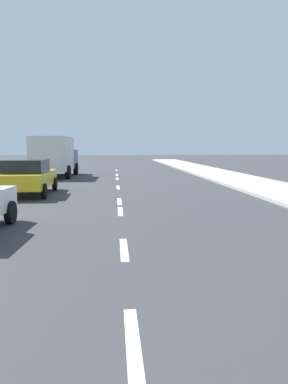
# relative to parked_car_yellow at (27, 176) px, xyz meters

# --- Properties ---
(ground_plane) EXTENTS (160.00, 160.00, 0.00)m
(ground_plane) POSITION_rel_parked_car_yellow_xyz_m (4.03, 1.32, -0.84)
(ground_plane) COLOR #38383A
(sidewalk_strip) EXTENTS (3.60, 80.00, 0.14)m
(sidewalk_strip) POSITION_rel_parked_car_yellow_xyz_m (11.65, 3.32, -0.77)
(sidewalk_strip) COLOR #B2ADA3
(sidewalk_strip) RESTS_ON ground
(lane_stripe_1) EXTENTS (0.16, 1.80, 0.01)m
(lane_stripe_1) POSITION_rel_parked_car_yellow_xyz_m (4.03, -13.43, -0.84)
(lane_stripe_1) COLOR white
(lane_stripe_1) RESTS_ON ground
(lane_stripe_2) EXTENTS (0.16, 1.80, 0.01)m
(lane_stripe_2) POSITION_rel_parked_car_yellow_xyz_m (4.03, -9.52, -0.84)
(lane_stripe_2) COLOR white
(lane_stripe_2) RESTS_ON ground
(lane_stripe_3) EXTENTS (0.16, 1.80, 0.01)m
(lane_stripe_3) POSITION_rel_parked_car_yellow_xyz_m (4.03, -4.75, -0.84)
(lane_stripe_3) COLOR white
(lane_stripe_3) RESTS_ON ground
(lane_stripe_4) EXTENTS (0.16, 1.80, 0.01)m
(lane_stripe_4) POSITION_rel_parked_car_yellow_xyz_m (4.03, -2.41, -0.84)
(lane_stripe_4) COLOR white
(lane_stripe_4) RESTS_ON ground
(lane_stripe_5) EXTENTS (0.16, 1.80, 0.01)m
(lane_stripe_5) POSITION_rel_parked_car_yellow_xyz_m (4.03, 2.72, -0.84)
(lane_stripe_5) COLOR white
(lane_stripe_5) RESTS_ON ground
(lane_stripe_6) EXTENTS (0.16, 1.80, 0.01)m
(lane_stripe_6) POSITION_rel_parked_car_yellow_xyz_m (4.03, 8.23, -0.84)
(lane_stripe_6) COLOR white
(lane_stripe_6) RESTS_ON ground
(lane_stripe_7) EXTENTS (0.16, 1.80, 0.01)m
(lane_stripe_7) POSITION_rel_parked_car_yellow_xyz_m (4.03, 11.78, -0.84)
(lane_stripe_7) COLOR white
(lane_stripe_7) RESTS_ON ground
(lane_stripe_8) EXTENTS (0.16, 1.80, 0.01)m
(lane_stripe_8) POSITION_rel_parked_car_yellow_xyz_m (4.03, 17.59, -0.84)
(lane_stripe_8) COLOR white
(lane_stripe_8) RESTS_ON ground
(parked_car_yellow) EXTENTS (2.12, 4.56, 1.57)m
(parked_car_yellow) POSITION_rel_parked_car_yellow_xyz_m (0.00, 0.00, 0.00)
(parked_car_yellow) COLOR gold
(parked_car_yellow) RESTS_ON ground
(delivery_truck) EXTENTS (2.84, 6.32, 2.80)m
(delivery_truck) POSITION_rel_parked_car_yellow_xyz_m (-0.35, 10.26, 0.66)
(delivery_truck) COLOR #23478C
(delivery_truck) RESTS_ON ground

